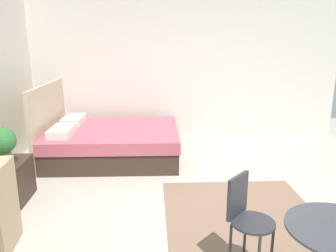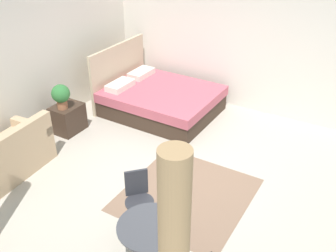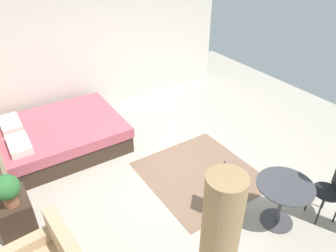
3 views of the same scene
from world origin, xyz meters
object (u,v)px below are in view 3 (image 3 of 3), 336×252
(nightstand, at_px, (15,214))
(cafe_chair_near_window, at_px, (228,187))
(potted_plant, at_px, (7,189))
(balcony_table, at_px, (283,196))
(cafe_chair_near_couch, at_px, (335,186))
(bed, at_px, (57,136))

(nightstand, bearing_deg, cafe_chair_near_window, -118.65)
(potted_plant, distance_m, cafe_chair_near_window, 2.82)
(balcony_table, bearing_deg, nightstand, 58.33)
(cafe_chair_near_couch, bearing_deg, cafe_chair_near_window, 56.00)
(bed, xyz_separation_m, balcony_table, (-3.37, -2.01, 0.20))
(cafe_chair_near_window, bearing_deg, potted_plant, 62.97)
(nightstand, relative_size, balcony_table, 0.73)
(bed, bearing_deg, potted_plant, 147.60)
(nightstand, bearing_deg, balcony_table, -121.67)
(balcony_table, bearing_deg, cafe_chair_near_couch, -114.23)
(nightstand, bearing_deg, bed, -34.55)
(potted_plant, bearing_deg, balcony_table, -120.42)
(balcony_table, xyz_separation_m, cafe_chair_near_window, (0.49, 0.51, 0.04))
(potted_plant, relative_size, cafe_chair_near_couch, 0.49)
(bed, height_order, balcony_table, bed)
(potted_plant, height_order, cafe_chair_near_couch, potted_plant)
(potted_plant, height_order, cafe_chair_near_window, potted_plant)
(potted_plant, bearing_deg, cafe_chair_near_couch, -119.36)
(nightstand, height_order, cafe_chair_near_couch, cafe_chair_near_couch)
(potted_plant, distance_m, balcony_table, 3.51)
(nightstand, height_order, potted_plant, potted_plant)
(nightstand, relative_size, potted_plant, 1.21)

